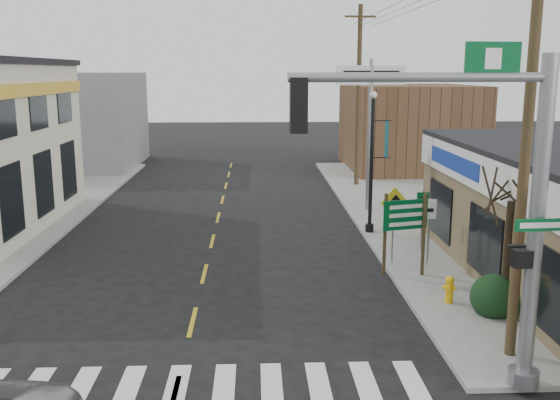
{
  "coord_description": "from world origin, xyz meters",
  "views": [
    {
      "loc": [
        1.68,
        -11.56,
        6.5
      ],
      "look_at": [
        2.41,
        6.29,
        2.8
      ],
      "focal_mm": 40.0,
      "sensor_mm": 36.0,
      "label": 1
    }
  ],
  "objects_px": {
    "lamp_post": "(373,152)",
    "dance_center_sign": "(371,97)",
    "fire_hydrant": "(449,288)",
    "traffic_signal_pole": "(498,191)",
    "bare_tree": "(513,180)",
    "guide_sign": "(405,223)",
    "utility_pole_near": "(525,155)",
    "utility_pole_far": "(358,94)"
  },
  "relations": [
    {
      "from": "fire_hydrant",
      "to": "dance_center_sign",
      "type": "height_order",
      "value": "dance_center_sign"
    },
    {
      "from": "dance_center_sign",
      "to": "utility_pole_near",
      "type": "bearing_deg",
      "value": -97.18
    },
    {
      "from": "traffic_signal_pole",
      "to": "dance_center_sign",
      "type": "height_order",
      "value": "dance_center_sign"
    },
    {
      "from": "fire_hydrant",
      "to": "utility_pole_near",
      "type": "distance_m",
      "value": 5.32
    },
    {
      "from": "utility_pole_near",
      "to": "utility_pole_far",
      "type": "relative_size",
      "value": 0.9
    },
    {
      "from": "lamp_post",
      "to": "dance_center_sign",
      "type": "height_order",
      "value": "dance_center_sign"
    },
    {
      "from": "dance_center_sign",
      "to": "fire_hydrant",
      "type": "bearing_deg",
      "value": -98.56
    },
    {
      "from": "fire_hydrant",
      "to": "bare_tree",
      "type": "bearing_deg",
      "value": -36.2
    },
    {
      "from": "utility_pole_near",
      "to": "traffic_signal_pole",
      "type": "bearing_deg",
      "value": -120.88
    },
    {
      "from": "utility_pole_near",
      "to": "utility_pole_far",
      "type": "distance_m",
      "value": 21.95
    },
    {
      "from": "fire_hydrant",
      "to": "traffic_signal_pole",
      "type": "bearing_deg",
      "value": -98.68
    },
    {
      "from": "guide_sign",
      "to": "bare_tree",
      "type": "relative_size",
      "value": 0.57
    },
    {
      "from": "utility_pole_far",
      "to": "guide_sign",
      "type": "bearing_deg",
      "value": -97.03
    },
    {
      "from": "guide_sign",
      "to": "utility_pole_far",
      "type": "relative_size",
      "value": 0.27
    },
    {
      "from": "traffic_signal_pole",
      "to": "bare_tree",
      "type": "bearing_deg",
      "value": 60.31
    },
    {
      "from": "utility_pole_near",
      "to": "lamp_post",
      "type": "bearing_deg",
      "value": 103.07
    },
    {
      "from": "guide_sign",
      "to": "bare_tree",
      "type": "xyz_separation_m",
      "value": [
        1.92,
        -3.28,
        1.91
      ]
    },
    {
      "from": "guide_sign",
      "to": "traffic_signal_pole",
      "type": "bearing_deg",
      "value": -105.22
    },
    {
      "from": "guide_sign",
      "to": "fire_hydrant",
      "type": "relative_size",
      "value": 3.4
    },
    {
      "from": "fire_hydrant",
      "to": "dance_center_sign",
      "type": "xyz_separation_m",
      "value": [
        -0.14,
        12.04,
        4.78
      ]
    },
    {
      "from": "traffic_signal_pole",
      "to": "bare_tree",
      "type": "height_order",
      "value": "traffic_signal_pole"
    },
    {
      "from": "bare_tree",
      "to": "utility_pole_far",
      "type": "bearing_deg",
      "value": 92.31
    },
    {
      "from": "dance_center_sign",
      "to": "guide_sign",
      "type": "bearing_deg",
      "value": -102.73
    },
    {
      "from": "guide_sign",
      "to": "utility_pole_near",
      "type": "xyz_separation_m",
      "value": [
        1.14,
        -5.66,
        2.88
      ]
    },
    {
      "from": "lamp_post",
      "to": "dance_center_sign",
      "type": "distance_m",
      "value": 4.59
    },
    {
      "from": "bare_tree",
      "to": "utility_pole_near",
      "type": "relative_size",
      "value": 0.51
    },
    {
      "from": "fire_hydrant",
      "to": "utility_pole_far",
      "type": "distance_m",
      "value": 19.27
    },
    {
      "from": "utility_pole_far",
      "to": "dance_center_sign",
      "type": "bearing_deg",
      "value": -97.74
    },
    {
      "from": "utility_pole_near",
      "to": "utility_pole_far",
      "type": "xyz_separation_m",
      "value": [
        -0.0,
        21.95,
        0.49
      ]
    },
    {
      "from": "fire_hydrant",
      "to": "utility_pole_near",
      "type": "xyz_separation_m",
      "value": [
        0.41,
        -3.26,
        4.18
      ]
    },
    {
      "from": "traffic_signal_pole",
      "to": "dance_center_sign",
      "type": "distance_m",
      "value": 16.78
    },
    {
      "from": "utility_pole_far",
      "to": "traffic_signal_pole",
      "type": "bearing_deg",
      "value": -95.79
    },
    {
      "from": "utility_pole_near",
      "to": "dance_center_sign",
      "type": "bearing_deg",
      "value": 99.3
    },
    {
      "from": "utility_pole_near",
      "to": "utility_pole_far",
      "type": "height_order",
      "value": "utility_pole_far"
    },
    {
      "from": "lamp_post",
      "to": "utility_pole_near",
      "type": "height_order",
      "value": "utility_pole_near"
    },
    {
      "from": "fire_hydrant",
      "to": "utility_pole_near",
      "type": "bearing_deg",
      "value": -82.91
    },
    {
      "from": "traffic_signal_pole",
      "to": "fire_hydrant",
      "type": "xyz_separation_m",
      "value": [
        0.72,
        4.69,
        -3.68
      ]
    },
    {
      "from": "bare_tree",
      "to": "utility_pole_near",
      "type": "height_order",
      "value": "utility_pole_near"
    },
    {
      "from": "guide_sign",
      "to": "utility_pole_near",
      "type": "distance_m",
      "value": 6.45
    },
    {
      "from": "traffic_signal_pole",
      "to": "lamp_post",
      "type": "distance_m",
      "value": 12.65
    },
    {
      "from": "traffic_signal_pole",
      "to": "dance_center_sign",
      "type": "bearing_deg",
      "value": 84.93
    },
    {
      "from": "lamp_post",
      "to": "traffic_signal_pole",
      "type": "bearing_deg",
      "value": -94.57
    }
  ]
}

